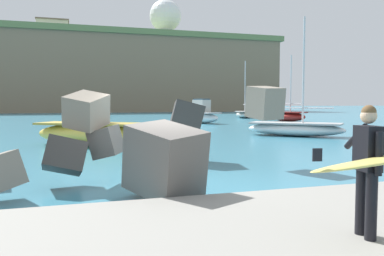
% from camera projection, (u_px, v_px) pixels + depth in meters
% --- Properties ---
extents(ground_plane, '(400.00, 400.00, 0.00)m').
position_uv_depth(ground_plane, '(165.00, 189.00, 9.28)').
color(ground_plane, teal).
extents(walkway_path, '(48.00, 4.40, 0.24)m').
position_uv_depth(walkway_path, '(229.00, 240.00, 5.45)').
color(walkway_path, gray).
rests_on(walkway_path, ground).
extents(breakwater_jetty, '(31.15, 7.42, 2.59)m').
position_uv_depth(breakwater_jetty, '(52.00, 141.00, 9.85)').
color(breakwater_jetty, '#3D3A38').
rests_on(breakwater_jetty, ground).
extents(surfer_with_board, '(2.12, 1.32, 1.78)m').
position_uv_depth(surfer_with_board, '(374.00, 162.00, 5.08)').
color(surfer_with_board, black).
rests_on(surfer_with_board, walkway_path).
extents(boat_near_left, '(3.63, 4.63, 7.13)m').
position_uv_depth(boat_near_left, '(288.00, 116.00, 42.24)').
color(boat_near_left, maroon).
rests_on(boat_near_left, ground).
extents(boat_near_centre, '(5.99, 4.84, 2.29)m').
position_uv_depth(boat_near_centre, '(92.00, 130.00, 18.51)').
color(boat_near_centre, '#EAC64C').
rests_on(boat_near_centre, ground).
extents(boat_near_right, '(5.65, 5.45, 7.17)m').
position_uv_depth(boat_near_right, '(295.00, 128.00, 23.85)').
color(boat_near_right, white).
rests_on(boat_near_right, ground).
extents(boat_mid_right, '(3.09, 4.55, 7.47)m').
position_uv_depth(boat_mid_right, '(244.00, 114.00, 51.55)').
color(boat_mid_right, beige).
rests_on(boat_mid_right, ground).
extents(boat_far_left, '(3.23, 6.41, 2.43)m').
position_uv_depth(boat_far_left, '(199.00, 115.00, 39.01)').
color(boat_far_left, white).
rests_on(boat_far_left, ground).
extents(mooring_buoy_inner, '(0.44, 0.44, 0.44)m').
position_uv_depth(mooring_buoy_inner, '(383.00, 132.00, 24.38)').
color(mooring_buoy_inner, silver).
rests_on(mooring_buoy_inner, ground).
extents(headland_bluff, '(89.80, 36.60, 17.27)m').
position_uv_depth(headland_bluff, '(80.00, 75.00, 94.11)').
color(headland_bluff, '#847056').
rests_on(headland_bluff, ground).
extents(radar_dome, '(7.99, 7.99, 10.70)m').
position_uv_depth(radar_dome, '(165.00, 18.00, 98.72)').
color(radar_dome, silver).
rests_on(radar_dome, headland_bluff).
extents(station_building_west, '(7.45, 6.72, 4.38)m').
position_uv_depth(station_building_west, '(53.00, 30.00, 93.60)').
color(station_building_west, beige).
rests_on(station_building_west, headland_bluff).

